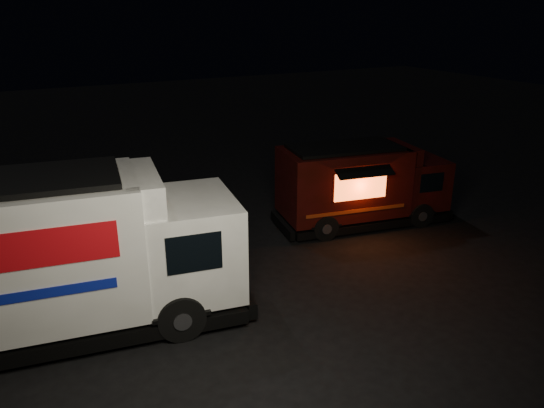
% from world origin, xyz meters
% --- Properties ---
extents(ground, '(80.00, 80.00, 0.00)m').
position_xyz_m(ground, '(0.00, 0.00, 0.00)').
color(ground, black).
rests_on(ground, ground).
extents(white_truck, '(8.14, 3.84, 3.55)m').
position_xyz_m(white_truck, '(-3.98, 0.68, 1.77)').
color(white_truck, white).
rests_on(white_truck, ground).
extents(red_truck, '(5.95, 3.04, 2.64)m').
position_xyz_m(red_truck, '(5.41, 2.65, 1.32)').
color(red_truck, '#3B0A0B').
rests_on(red_truck, ground).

